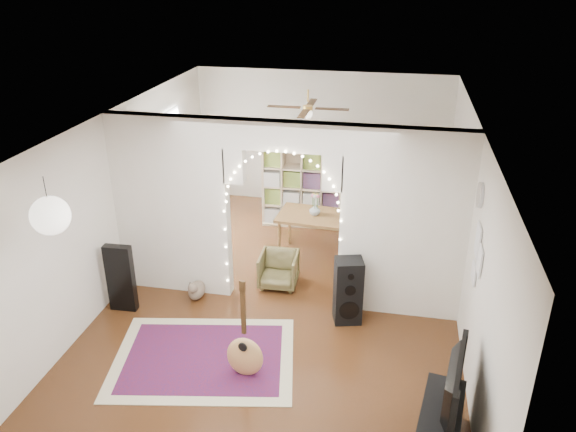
% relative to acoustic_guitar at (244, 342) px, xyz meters
% --- Properties ---
extents(floor, '(7.50, 7.50, 0.00)m').
position_rel_acoustic_guitar_xyz_m(floor, '(0.11, 1.77, -0.49)').
color(floor, black).
rests_on(floor, ground).
extents(ceiling, '(5.00, 7.50, 0.02)m').
position_rel_acoustic_guitar_xyz_m(ceiling, '(0.11, 1.77, 2.21)').
color(ceiling, white).
rests_on(ceiling, wall_back).
extents(wall_back, '(5.00, 0.02, 2.70)m').
position_rel_acoustic_guitar_xyz_m(wall_back, '(0.11, 5.52, 0.86)').
color(wall_back, silver).
rests_on(wall_back, floor).
extents(wall_front, '(5.00, 0.02, 2.70)m').
position_rel_acoustic_guitar_xyz_m(wall_front, '(0.11, -1.98, 0.86)').
color(wall_front, silver).
rests_on(wall_front, floor).
extents(wall_left, '(0.02, 7.50, 2.70)m').
position_rel_acoustic_guitar_xyz_m(wall_left, '(-2.39, 1.77, 0.86)').
color(wall_left, silver).
rests_on(wall_left, floor).
extents(wall_right, '(0.02, 7.50, 2.70)m').
position_rel_acoustic_guitar_xyz_m(wall_right, '(2.61, 1.77, 0.86)').
color(wall_right, silver).
rests_on(wall_right, floor).
extents(divider_wall, '(5.00, 0.20, 2.70)m').
position_rel_acoustic_guitar_xyz_m(divider_wall, '(0.11, 1.77, 0.94)').
color(divider_wall, silver).
rests_on(divider_wall, floor).
extents(fairy_lights, '(1.64, 0.04, 1.60)m').
position_rel_acoustic_guitar_xyz_m(fairy_lights, '(0.11, 1.64, 1.06)').
color(fairy_lights, '#FFEABF').
rests_on(fairy_lights, divider_wall).
extents(window, '(0.04, 1.20, 1.40)m').
position_rel_acoustic_guitar_xyz_m(window, '(-2.36, 3.57, 1.01)').
color(window, white).
rests_on(window, wall_left).
extents(wall_clock, '(0.03, 0.31, 0.31)m').
position_rel_acoustic_guitar_xyz_m(wall_clock, '(2.59, 1.17, 1.61)').
color(wall_clock, white).
rests_on(wall_clock, wall_right).
extents(picture_frames, '(0.02, 0.50, 0.70)m').
position_rel_acoustic_guitar_xyz_m(picture_frames, '(2.59, 0.77, 1.01)').
color(picture_frames, white).
rests_on(picture_frames, wall_right).
extents(paper_lantern, '(0.40, 0.40, 0.40)m').
position_rel_acoustic_guitar_xyz_m(paper_lantern, '(-1.79, -0.63, 1.76)').
color(paper_lantern, white).
rests_on(paper_lantern, ceiling).
extents(ceiling_fan, '(1.10, 1.10, 0.30)m').
position_rel_acoustic_guitar_xyz_m(ceiling_fan, '(0.11, 3.77, 1.91)').
color(ceiling_fan, gold).
rests_on(ceiling_fan, ceiling).
extents(area_rug, '(2.51, 2.07, 0.02)m').
position_rel_acoustic_guitar_xyz_m(area_rug, '(-0.60, 0.20, -0.48)').
color(area_rug, maroon).
rests_on(area_rug, floor).
extents(guitar_case, '(0.39, 0.14, 1.02)m').
position_rel_acoustic_guitar_xyz_m(guitar_case, '(-2.09, 1.04, 0.02)').
color(guitar_case, black).
rests_on(guitar_case, floor).
extents(acoustic_guitar, '(0.47, 0.26, 1.12)m').
position_rel_acoustic_guitar_xyz_m(acoustic_guitar, '(0.00, 0.00, 0.00)').
color(acoustic_guitar, tan).
rests_on(acoustic_guitar, floor).
extents(tabby_cat, '(0.25, 0.56, 0.37)m').
position_rel_acoustic_guitar_xyz_m(tabby_cat, '(-1.16, 1.50, -0.34)').
color(tabby_cat, brown).
rests_on(tabby_cat, floor).
extents(floor_speaker, '(0.44, 0.40, 0.95)m').
position_rel_acoustic_guitar_xyz_m(floor_speaker, '(1.09, 1.39, -0.02)').
color(floor_speaker, black).
rests_on(floor_speaker, floor).
extents(media_console, '(0.56, 1.05, 0.50)m').
position_rel_acoustic_guitar_xyz_m(media_console, '(2.24, -0.66, -0.24)').
color(media_console, black).
rests_on(media_console, floor).
extents(tv, '(0.32, 1.08, 0.62)m').
position_rel_acoustic_guitar_xyz_m(tv, '(2.24, -0.66, 0.32)').
color(tv, black).
rests_on(tv, media_console).
extents(bookcase, '(1.51, 0.48, 1.52)m').
position_rel_acoustic_guitar_xyz_m(bookcase, '(-0.07, 4.39, 0.27)').
color(bookcase, beige).
rests_on(bookcase, floor).
extents(dining_table, '(1.25, 0.88, 0.76)m').
position_rel_acoustic_guitar_xyz_m(dining_table, '(0.34, 3.18, 0.19)').
color(dining_table, brown).
rests_on(dining_table, floor).
extents(flower_vase, '(0.20, 0.20, 0.19)m').
position_rel_acoustic_guitar_xyz_m(flower_vase, '(0.34, 3.18, 0.36)').
color(flower_vase, silver).
rests_on(flower_vase, dining_table).
extents(dining_chair_left, '(0.59, 0.60, 0.53)m').
position_rel_acoustic_guitar_xyz_m(dining_chair_left, '(-0.04, 2.12, -0.22)').
color(dining_chair_left, brown).
rests_on(dining_chair_left, floor).
extents(dining_chair_right, '(0.68, 0.69, 0.49)m').
position_rel_acoustic_guitar_xyz_m(dining_chair_right, '(1.35, 2.12, -0.24)').
color(dining_chair_right, brown).
rests_on(dining_chair_right, floor).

